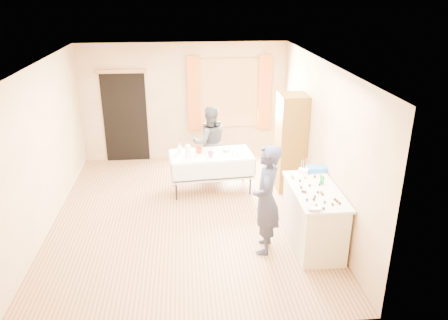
{
  "coord_description": "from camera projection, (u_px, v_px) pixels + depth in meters",
  "views": [
    {
      "loc": [
        0.0,
        -6.7,
        3.7
      ],
      "look_at": [
        0.63,
        0.0,
        1.01
      ],
      "focal_mm": 35.0,
      "sensor_mm": 36.0,
      "label": 1
    }
  ],
  "objects": [
    {
      "name": "curtain_right",
      "position": [
        265.0,
        93.0,
        9.63
      ],
      "size": [
        0.28,
        0.06,
        1.65
      ],
      "primitive_type": "cube",
      "color": "#B45823",
      "rests_on": "wall_back"
    },
    {
      "name": "floor",
      "position": [
        188.0,
        216.0,
        7.57
      ],
      "size": [
        4.5,
        5.5,
        0.02
      ],
      "primitive_type": "cube",
      "color": "#9E7047",
      "rests_on": "ground"
    },
    {
      "name": "pitcher",
      "position": [
        188.0,
        152.0,
        8.02
      ],
      "size": [
        0.14,
        0.14,
        0.22
      ],
      "primitive_type": "cylinder",
      "rotation": [
        0.0,
        0.0,
        0.28
      ],
      "color": "silver",
      "rests_on": "party_table"
    },
    {
      "name": "small_bowl",
      "position": [
        227.0,
        149.0,
        8.36
      ],
      "size": [
        0.25,
        0.25,
        0.06
      ],
      "primitive_type": "imported",
      "rotation": [
        0.0,
        0.0,
        0.16
      ],
      "color": "white",
      "rests_on": "party_table"
    },
    {
      "name": "ceiling",
      "position": [
        183.0,
        63.0,
        6.59
      ],
      "size": [
        4.5,
        5.5,
        0.02
      ],
      "primitive_type": "cube",
      "color": "white",
      "rests_on": "floor"
    },
    {
      "name": "wall_back",
      "position": [
        184.0,
        102.0,
        9.63
      ],
      "size": [
        4.5,
        0.02,
        2.6
      ],
      "primitive_type": "cube",
      "color": "tan",
      "rests_on": "floor"
    },
    {
      "name": "cabinet",
      "position": [
        291.0,
        143.0,
        8.26
      ],
      "size": [
        0.5,
        0.6,
        1.86
      ],
      "primitive_type": "cube",
      "color": "brown",
      "rests_on": "floor"
    },
    {
      "name": "bottle",
      "position": [
        180.0,
        148.0,
        8.25
      ],
      "size": [
        0.09,
        0.1,
        0.18
      ],
      "primitive_type": "imported",
      "rotation": [
        0.0,
        0.0,
        -0.09
      ],
      "color": "white",
      "rests_on": "party_table"
    },
    {
      "name": "cake_balls",
      "position": [
        314.0,
        190.0,
        6.34
      ],
      "size": [
        0.51,
        1.12,
        0.04
      ],
      "color": "#3F2314",
      "rests_on": "counter"
    },
    {
      "name": "cup_rainbow",
      "position": [
        211.0,
        154.0,
        8.05
      ],
      "size": [
        0.14,
        0.14,
        0.11
      ],
      "primitive_type": "imported",
      "rotation": [
        0.0,
        0.0,
        -0.11
      ],
      "color": "red",
      "rests_on": "party_table"
    },
    {
      "name": "counter",
      "position": [
        313.0,
        217.0,
        6.59
      ],
      "size": [
        0.68,
        1.44,
        0.91
      ],
      "color": "beige",
      "rests_on": "floor"
    },
    {
      "name": "window_pane",
      "position": [
        229.0,
        93.0,
        9.59
      ],
      "size": [
        1.2,
        0.02,
        1.4
      ],
      "primitive_type": "cube",
      "color": "white",
      "rests_on": "wall_back"
    },
    {
      "name": "mixing_bowl",
      "position": [
        313.0,
        207.0,
        5.84
      ],
      "size": [
        0.29,
        0.29,
        0.05
      ],
      "primitive_type": "imported",
      "rotation": [
        0.0,
        0.0,
        -0.21
      ],
      "color": "white",
      "rests_on": "counter"
    },
    {
      "name": "soda_can",
      "position": [
        322.0,
        180.0,
        6.57
      ],
      "size": [
        0.08,
        0.08,
        0.12
      ],
      "primitive_type": "cylinder",
      "rotation": [
        0.0,
        0.0,
        0.34
      ],
      "color": "#09923C",
      "rests_on": "counter"
    },
    {
      "name": "wall_front",
      "position": [
        188.0,
        234.0,
        4.53
      ],
      "size": [
        4.5,
        0.02,
        2.6
      ],
      "primitive_type": "cube",
      "color": "tan",
      "rests_on": "floor"
    },
    {
      "name": "window_frame",
      "position": [
        229.0,
        93.0,
        9.61
      ],
      "size": [
        1.32,
        0.06,
        1.52
      ],
      "primitive_type": "cube",
      "color": "olive",
      "rests_on": "wall_back"
    },
    {
      "name": "chair",
      "position": [
        215.0,
        155.0,
        9.46
      ],
      "size": [
        0.51,
        0.51,
        0.97
      ],
      "rotation": [
        0.0,
        0.0,
        0.35
      ],
      "color": "black",
      "rests_on": "floor"
    },
    {
      "name": "cup_red",
      "position": [
        199.0,
        150.0,
        8.24
      ],
      "size": [
        0.15,
        0.15,
        0.1
      ],
      "primitive_type": "imported",
      "rotation": [
        0.0,
        0.0,
        0.07
      ],
      "color": "red",
      "rests_on": "party_table"
    },
    {
      "name": "door_lintel",
      "position": [
        121.0,
        71.0,
        9.2
      ],
      "size": [
        1.05,
        0.06,
        0.08
      ],
      "primitive_type": "cube",
      "color": "olive",
      "rests_on": "wall_back"
    },
    {
      "name": "wall_right",
      "position": [
        321.0,
        140.0,
        7.28
      ],
      "size": [
        0.02,
        5.5,
        2.6
      ],
      "primitive_type": "cube",
      "color": "tan",
      "rests_on": "floor"
    },
    {
      "name": "wall_left",
      "position": [
        42.0,
        149.0,
        6.89
      ],
      "size": [
        0.02,
        5.5,
        2.6
      ],
      "primitive_type": "cube",
      "color": "tan",
      "rests_on": "floor"
    },
    {
      "name": "foam_block",
      "position": [
        303.0,
        171.0,
        6.94
      ],
      "size": [
        0.18,
        0.15,
        0.08
      ],
      "primitive_type": "cube",
      "rotation": [
        0.0,
        0.0,
        -0.38
      ],
      "color": "white",
      "rests_on": "counter"
    },
    {
      "name": "doorway",
      "position": [
        125.0,
        117.0,
        9.6
      ],
      "size": [
        0.95,
        0.04,
        2.0
      ],
      "primitive_type": "cube",
      "color": "black",
      "rests_on": "floor"
    },
    {
      "name": "pastry_tray",
      "position": [
        237.0,
        154.0,
        8.21
      ],
      "size": [
        0.29,
        0.22,
        0.02
      ],
      "primitive_type": "cube",
      "rotation": [
        0.0,
        0.0,
        -0.07
      ],
      "color": "white",
      "rests_on": "party_table"
    },
    {
      "name": "girl",
      "position": [
        266.0,
        200.0,
        6.28
      ],
      "size": [
        0.79,
        0.67,
        1.66
      ],
      "primitive_type": "imported",
      "rotation": [
        0.0,
        0.0,
        -1.81
      ],
      "color": "#22243B",
      "rests_on": "floor"
    },
    {
      "name": "blue_basket",
      "position": [
        316.0,
        169.0,
        7.03
      ],
      "size": [
        0.31,
        0.22,
        0.08
      ],
      "primitive_type": "cube",
      "rotation": [
        0.0,
        0.0,
        0.06
      ],
      "color": "#246FB8",
      "rests_on": "counter"
    },
    {
      "name": "woman",
      "position": [
        210.0,
        142.0,
        8.83
      ],
      "size": [
        0.86,
        0.73,
        1.5
      ],
      "primitive_type": "imported",
      "rotation": [
        0.0,
        0.0,
        3.26
      ],
      "color": "black",
      "rests_on": "floor"
    },
    {
      "name": "party_table",
      "position": [
        211.0,
        169.0,
        8.34
      ],
      "size": [
        1.62,
        0.93,
        0.75
      ],
      "rotation": [
        0.0,
        0.0,
        0.08
      ],
      "color": "black",
      "rests_on": "floor"
    },
    {
      "name": "curtain_left",
      "position": [
        194.0,
        94.0,
        9.49
      ],
      "size": [
        0.28,
        0.06,
        1.65
      ],
      "primitive_type": "cube",
      "color": "#B45823",
      "rests_on": "wall_back"
    }
  ]
}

